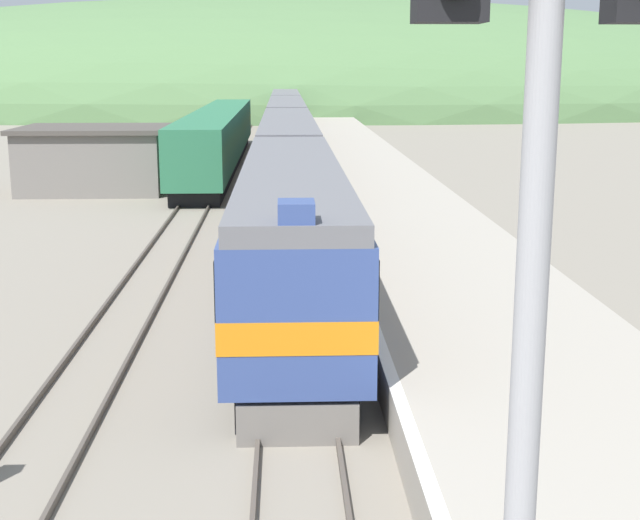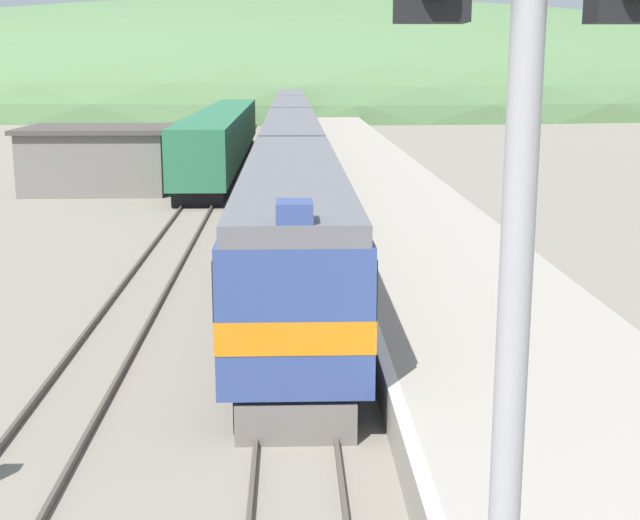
% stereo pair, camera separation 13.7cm
% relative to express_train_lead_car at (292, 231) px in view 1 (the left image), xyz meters
% --- Properties ---
extents(track_main, '(1.52, 180.00, 0.16)m').
position_rel_express_train_lead_car_xyz_m(track_main, '(0.00, 47.36, -2.11)').
color(track_main, '#4C443D').
rests_on(track_main, ground).
extents(track_siding, '(1.52, 180.00, 0.16)m').
position_rel_express_train_lead_car_xyz_m(track_siding, '(-4.52, 47.36, -2.11)').
color(track_siding, '#4C443D').
rests_on(track_siding, ground).
extents(platform, '(5.96, 140.00, 0.92)m').
position_rel_express_train_lead_car_xyz_m(platform, '(4.65, 27.36, -1.74)').
color(platform, '#9E9689').
rests_on(platform, ground).
extents(distant_hills, '(198.27, 89.22, 33.64)m').
position_rel_express_train_lead_car_xyz_m(distant_hills, '(0.00, 120.66, -2.19)').
color(distant_hills, '#517547').
rests_on(distant_hills, ground).
extents(station_shed, '(7.89, 6.34, 3.45)m').
position_rel_express_train_lead_car_xyz_m(station_shed, '(-10.30, 24.04, -0.45)').
color(station_shed, slate).
rests_on(station_shed, ground).
extents(express_train_lead_car, '(2.85, 19.13, 4.37)m').
position_rel_express_train_lead_car_xyz_m(express_train_lead_car, '(0.00, 0.00, 0.00)').
color(express_train_lead_car, black).
rests_on(express_train_lead_car, ground).
extents(carriage_second, '(2.84, 22.32, 4.01)m').
position_rel_express_train_lead_car_xyz_m(carriage_second, '(0.00, 21.84, -0.01)').
color(carriage_second, black).
rests_on(carriage_second, ground).
extents(carriage_third, '(2.84, 22.32, 4.01)m').
position_rel_express_train_lead_car_xyz_m(carriage_third, '(0.00, 45.04, -0.01)').
color(carriage_third, black).
rests_on(carriage_third, ground).
extents(carriage_fourth, '(2.84, 22.32, 4.01)m').
position_rel_express_train_lead_car_xyz_m(carriage_fourth, '(0.00, 68.25, -0.01)').
color(carriage_fourth, black).
rests_on(carriage_fourth, ground).
extents(siding_train, '(2.90, 36.89, 3.74)m').
position_rel_express_train_lead_car_xyz_m(siding_train, '(-4.52, 35.69, -0.26)').
color(siding_train, black).
rests_on(siding_train, ground).
extents(signal_mast_main, '(2.20, 0.42, 8.92)m').
position_rel_express_train_lead_car_xyz_m(signal_mast_main, '(1.28, -19.03, 3.67)').
color(signal_mast_main, '#9E9EA3').
rests_on(signal_mast_main, ground).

